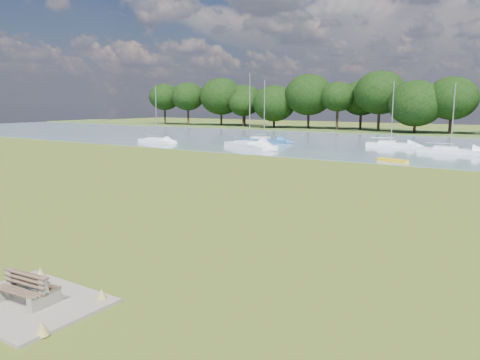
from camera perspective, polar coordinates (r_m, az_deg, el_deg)
The scene contains 11 objects.
ground at distance 25.04m, azimuth 3.72°, elevation -3.77°, with size 220.00×220.00×0.00m, color #5B6023.
river at distance 64.60m, azimuth 22.53°, elevation 3.68°, with size 220.00×40.00×0.10m, color slate.
far_bank at distance 94.16m, azimuth 26.04°, elevation 5.05°, with size 220.00×20.00×0.40m, color #4C6626.
concrete_pad at distance 15.12m, azimuth -24.39°, elevation -13.49°, with size 4.20×3.20×0.10m, color gray.
bench_pair at distance 14.97m, azimuth -24.51°, elevation -11.99°, with size 1.78×1.14×0.92m.
kayak at distance 47.16m, azimuth 18.10°, elevation 2.29°, with size 3.10×0.72×0.31m, color yellow.
sailboat_0 at distance 57.59m, azimuth 24.22°, elevation 3.43°, with size 6.89×1.98×7.73m.
sailboat_1 at distance 67.11m, azimuth -10.14°, elevation 4.85°, with size 6.32×2.28×7.85m.
sailboat_2 at distance 58.55m, azimuth 1.12°, elevation 4.40°, with size 8.61×5.39×9.20m.
sailboat_4 at distance 62.96m, azimuth 17.84°, elevation 4.30°, with size 6.38×3.17×8.20m.
sailboat_5 at distance 66.35m, azimuth 2.89°, elevation 5.00°, with size 7.06×2.72×8.68m.
Camera 1 is at (12.01, -21.21, 5.74)m, focal length 35.00 mm.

